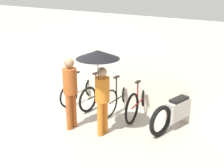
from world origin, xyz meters
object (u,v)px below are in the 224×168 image
parked_bicycle_1 (101,93)px  parked_bicycle_3 (140,101)px  parked_bicycle_2 (120,96)px  pedestrian_center (100,71)px  parked_bicycle_0 (82,90)px  pedestrian_leading (70,88)px  motorcycle (178,111)px

parked_bicycle_1 → parked_bicycle_3: 1.21m
parked_bicycle_2 → pedestrian_center: pedestrian_center is taller
parked_bicycle_1 → parked_bicycle_3: (1.21, 0.01, 0.03)m
parked_bicycle_0 → parked_bicycle_1: (0.61, 0.06, 0.01)m
parked_bicycle_1 → parked_bicycle_3: parked_bicycle_1 is taller
parked_bicycle_0 → pedestrian_leading: 1.74m
parked_bicycle_2 → parked_bicycle_3: parked_bicycle_3 is taller
pedestrian_center → parked_bicycle_2: bearing=-73.2°
parked_bicycle_2 → pedestrian_leading: (-0.43, -1.49, 0.62)m
parked_bicycle_2 → motorcycle: bearing=-93.2°
parked_bicycle_0 → motorcycle: size_ratio=0.82×
parked_bicycle_1 → motorcycle: size_ratio=0.86×
parked_bicycle_0 → parked_bicycle_1: parked_bicycle_0 is taller
parked_bicycle_2 → pedestrian_leading: bearing=163.6°
parked_bicycle_0 → motorcycle: bearing=-84.0°
pedestrian_leading → parked_bicycle_1: bearing=-84.4°
pedestrian_leading → parked_bicycle_0: bearing=-62.2°
pedestrian_leading → motorcycle: size_ratio=0.85×
motorcycle → pedestrian_center: bearing=150.1°
parked_bicycle_3 → motorcycle: size_ratio=0.90×
parked_bicycle_1 → pedestrian_leading: (0.17, -1.47, 0.64)m
parked_bicycle_3 → pedestrian_center: 1.84m
parked_bicycle_2 → parked_bicycle_3: 0.61m
parked_bicycle_0 → parked_bicycle_1: 0.61m
parked_bicycle_2 → pedestrian_center: size_ratio=0.86×
parked_bicycle_3 → motorcycle: (1.05, -0.08, 0.01)m
pedestrian_leading → parked_bicycle_2: bearing=-107.3°
parked_bicycle_1 → pedestrian_leading: pedestrian_leading is taller
parked_bicycle_3 → pedestrian_leading: (-1.04, -1.48, 0.61)m
parked_bicycle_3 → pedestrian_leading: 1.91m
parked_bicycle_3 → pedestrian_center: size_ratio=0.92×
pedestrian_leading → motorcycle: (2.09, 1.40, -0.60)m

